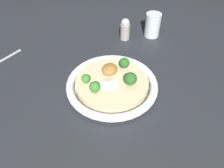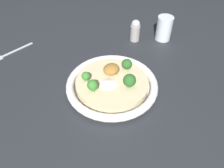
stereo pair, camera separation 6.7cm
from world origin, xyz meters
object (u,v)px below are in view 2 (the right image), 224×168
(drinking_glass, at_px, (164,28))
(pepper_shaker, at_px, (135,30))
(broccoli_front_right, at_px, (86,76))
(broccoli_back_left, at_px, (130,81))
(fork_utensil, at_px, (6,55))
(broccoli_right, at_px, (93,85))
(broccoli_left, at_px, (127,64))
(risotto_bowl, at_px, (112,85))

(drinking_glass, relative_size, pepper_shaker, 1.08)
(broccoli_front_right, relative_size, broccoli_back_left, 0.69)
(broccoli_front_right, bearing_deg, fork_utensil, -76.90)
(broccoli_front_right, height_order, fork_utensil, broccoli_front_right)
(broccoli_back_left, bearing_deg, broccoli_right, -39.86)
(broccoli_front_right, distance_m, broccoli_left, 0.14)
(broccoli_left, xyz_separation_m, broccoli_back_left, (0.06, 0.06, 0.00))
(broccoli_back_left, relative_size, fork_utensil, 0.25)
(risotto_bowl, bearing_deg, pepper_shaker, -156.50)
(risotto_bowl, xyz_separation_m, drinking_glass, (-0.35, -0.04, 0.03))
(broccoli_right, relative_size, pepper_shaker, 0.45)
(broccoli_right, relative_size, drinking_glass, 0.41)
(risotto_bowl, bearing_deg, broccoli_back_left, 104.54)
(risotto_bowl, height_order, drinking_glass, drinking_glass)
(risotto_bowl, distance_m, broccoli_back_left, 0.07)
(broccoli_front_right, height_order, broccoli_left, broccoli_left)
(broccoli_right, bearing_deg, broccoli_left, 174.81)
(broccoli_right, xyz_separation_m, drinking_glass, (-0.42, -0.02, -0.01))
(broccoli_front_right, xyz_separation_m, drinking_glass, (-0.40, 0.02, -0.00))
(drinking_glass, bearing_deg, fork_utensil, -37.65)
(risotto_bowl, xyz_separation_m, broccoli_right, (0.07, -0.01, 0.04))
(broccoli_back_left, relative_size, pepper_shaker, 0.52)
(fork_utensil, bearing_deg, broccoli_front_right, 105.33)
(broccoli_right, distance_m, pepper_shaker, 0.35)
(fork_utensil, distance_m, pepper_shaker, 0.50)
(risotto_bowl, distance_m, broccoli_front_right, 0.08)
(broccoli_right, bearing_deg, pepper_shaker, -162.89)
(broccoli_back_left, bearing_deg, pepper_shaker, -146.01)
(broccoli_right, relative_size, fork_utensil, 0.22)
(broccoli_back_left, height_order, drinking_glass, drinking_glass)
(drinking_glass, xyz_separation_m, fork_utensil, (0.49, -0.37, -0.05))
(broccoli_front_right, height_order, broccoli_back_left, broccoli_back_left)
(drinking_glass, xyz_separation_m, pepper_shaker, (0.08, -0.08, -0.00))
(broccoli_right, xyz_separation_m, pepper_shaker, (-0.34, -0.10, -0.01))
(risotto_bowl, relative_size, broccoli_back_left, 6.17)
(drinking_glass, distance_m, fork_utensil, 0.62)
(broccoli_left, relative_size, pepper_shaker, 0.46)
(risotto_bowl, height_order, broccoli_back_left, broccoli_back_left)
(broccoli_right, bearing_deg, broccoli_back_left, 140.14)
(broccoli_front_right, xyz_separation_m, broccoli_right, (0.02, 0.05, 0.01))
(broccoli_right, bearing_deg, risotto_bowl, 168.81)
(broccoli_front_right, relative_size, fork_utensil, 0.17)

